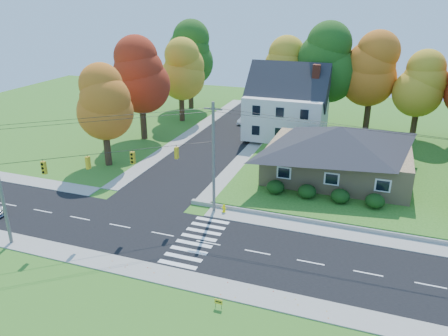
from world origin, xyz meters
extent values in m
plane|color=#3D7923|center=(0.00, 0.00, 0.00)|extent=(120.00, 120.00, 0.00)
cube|color=black|center=(0.00, 0.00, 0.01)|extent=(90.00, 8.00, 0.02)
cube|color=black|center=(-8.00, 26.00, 0.01)|extent=(8.00, 44.00, 0.02)
cube|color=#9C9A90|center=(0.00, 5.00, 0.04)|extent=(90.00, 2.00, 0.08)
cube|color=#9C9A90|center=(0.00, -5.00, 0.04)|extent=(90.00, 2.00, 0.08)
cube|color=#3D7923|center=(13.00, 21.00, 0.25)|extent=(30.00, 30.00, 0.50)
cube|color=tan|center=(8.00, 16.00, 2.10)|extent=(14.00, 10.00, 3.20)
pyramid|color=#26262B|center=(8.00, 16.00, 4.80)|extent=(14.60, 10.60, 2.20)
cube|color=silver|center=(0.00, 28.00, 3.30)|extent=(10.00, 8.00, 5.60)
pyramid|color=#26262B|center=(0.00, 28.00, 7.30)|extent=(10.40, 8.40, 2.40)
cube|color=brown|center=(3.50, 28.00, 5.30)|extent=(0.90, 0.90, 9.60)
ellipsoid|color=#163A10|center=(3.00, 9.80, 1.14)|extent=(1.70, 1.70, 1.27)
ellipsoid|color=#163A10|center=(6.00, 9.80, 1.14)|extent=(1.70, 1.70, 1.27)
ellipsoid|color=#163A10|center=(9.00, 9.80, 1.14)|extent=(1.70, 1.70, 1.27)
ellipsoid|color=#163A10|center=(12.00, 9.80, 1.14)|extent=(1.70, 1.70, 1.27)
cylinder|color=#666059|center=(-14.50, -5.20, 5.00)|extent=(0.26, 0.26, 10.00)
cylinder|color=#666059|center=(-1.50, 5.20, 5.00)|extent=(0.26, 0.26, 10.00)
cube|color=#666059|center=(-1.50, 5.20, 9.40)|extent=(1.60, 0.12, 0.12)
cube|color=gold|center=(-12.00, -3.20, 5.95)|extent=(0.34, 0.26, 1.00)
cube|color=gold|center=(-9.50, -1.20, 5.95)|extent=(0.26, 0.34, 1.00)
cube|color=gold|center=(-6.80, 0.95, 5.95)|extent=(0.34, 0.26, 1.00)
cube|color=gold|center=(-4.00, 3.20, 5.95)|extent=(0.26, 0.34, 1.00)
cylinder|color=black|center=(-8.00, 0.00, 6.60)|extent=(13.02, 10.43, 0.04)
cylinder|color=#3F2A19|center=(-2.00, 34.00, 3.20)|extent=(0.80, 0.80, 5.40)
sphere|color=gold|center=(-2.00, 34.00, 7.10)|extent=(6.72, 6.72, 6.72)
sphere|color=gold|center=(-2.00, 34.00, 8.78)|extent=(5.91, 5.91, 5.91)
sphere|color=gold|center=(-2.00, 34.00, 10.46)|extent=(5.11, 5.11, 5.11)
cylinder|color=#3F2A19|center=(4.00, 33.00, 3.65)|extent=(0.86, 0.86, 6.30)
sphere|color=#255818|center=(4.00, 33.00, 8.20)|extent=(7.84, 7.84, 7.84)
sphere|color=#255818|center=(4.00, 33.00, 10.16)|extent=(6.90, 6.90, 6.90)
sphere|color=#255818|center=(4.00, 33.00, 12.12)|extent=(5.96, 5.96, 5.96)
cylinder|color=#3F2A19|center=(10.00, 34.00, 3.43)|extent=(0.83, 0.83, 5.85)
sphere|color=orange|center=(10.00, 34.00, 7.65)|extent=(7.28, 7.28, 7.28)
sphere|color=orange|center=(10.00, 34.00, 9.47)|extent=(6.41, 6.41, 6.41)
sphere|color=orange|center=(10.00, 34.00, 11.29)|extent=(5.53, 5.53, 5.53)
cylinder|color=#3F2A19|center=(16.00, 33.00, 2.98)|extent=(0.77, 0.77, 4.95)
sphere|color=gold|center=(16.00, 33.00, 6.55)|extent=(6.16, 6.16, 6.16)
sphere|color=gold|center=(16.00, 33.00, 8.09)|extent=(5.42, 5.42, 5.42)
sphere|color=gold|center=(16.00, 33.00, 9.63)|extent=(4.68, 4.68, 4.68)
cylinder|color=#3F2A19|center=(-17.00, 12.00, 2.48)|extent=(0.77, 0.77, 4.95)
sphere|color=orange|center=(-17.00, 12.00, 6.05)|extent=(6.16, 6.16, 6.16)
sphere|color=orange|center=(-17.00, 12.00, 7.59)|extent=(5.42, 5.42, 5.42)
sphere|color=orange|center=(-17.00, 12.00, 9.13)|extent=(4.68, 4.68, 4.68)
cylinder|color=#3F2A19|center=(-18.00, 22.00, 2.93)|extent=(0.83, 0.83, 5.85)
sphere|color=#9E2813|center=(-18.00, 22.00, 7.15)|extent=(7.28, 7.28, 7.28)
sphere|color=#9E2813|center=(-18.00, 22.00, 8.97)|extent=(6.41, 6.41, 6.41)
sphere|color=#9E2813|center=(-18.00, 22.00, 10.79)|extent=(5.53, 5.53, 5.53)
cylinder|color=#3F2A19|center=(-17.00, 32.00, 2.70)|extent=(0.80, 0.80, 5.40)
sphere|color=gold|center=(-17.00, 32.00, 6.60)|extent=(6.72, 6.72, 6.72)
sphere|color=gold|center=(-17.00, 32.00, 8.28)|extent=(5.91, 5.91, 5.91)
sphere|color=gold|center=(-17.00, 32.00, 9.96)|extent=(5.11, 5.11, 5.11)
cylinder|color=#3F2A19|center=(-19.00, 40.00, 3.15)|extent=(0.86, 0.86, 6.30)
sphere|color=#255818|center=(-19.00, 40.00, 7.70)|extent=(7.84, 7.84, 7.84)
sphere|color=#255818|center=(-19.00, 40.00, 9.66)|extent=(6.90, 6.90, 6.90)
sphere|color=#255818|center=(-19.00, 40.00, 11.62)|extent=(5.96, 5.96, 5.96)
imported|color=white|center=(-7.27, 33.85, 0.63)|extent=(1.86, 3.88, 1.23)
cylinder|color=#FFF100|center=(-0.58, 5.26, 0.05)|extent=(0.35, 0.35, 0.10)
cylinder|color=#FFF100|center=(-0.58, 5.26, 0.34)|extent=(0.23, 0.23, 0.54)
sphere|color=#FFF100|center=(-0.58, 5.26, 0.66)|extent=(0.25, 0.25, 0.25)
cylinder|color=#FFF100|center=(-0.58, 5.26, 0.44)|extent=(0.46, 0.22, 0.12)
cylinder|color=black|center=(3.22, -6.88, 0.22)|extent=(0.02, 0.02, 0.44)
cylinder|color=black|center=(3.60, -6.88, 0.22)|extent=(0.02, 0.02, 0.44)
cube|color=yellow|center=(3.41, -6.88, 0.48)|extent=(0.52, 0.04, 0.35)
camera|label=1|loc=(11.13, -27.43, 18.10)|focal=35.00mm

